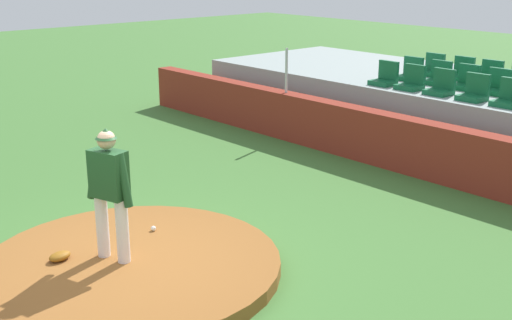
% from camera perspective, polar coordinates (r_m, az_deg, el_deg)
% --- Properties ---
extents(ground_plane, '(60.00, 60.00, 0.00)m').
position_cam_1_polar(ground_plane, '(8.82, -10.66, -9.52)').
color(ground_plane, '#3F7130').
extents(pitchers_mound, '(3.86, 3.86, 0.19)m').
position_cam_1_polar(pitchers_mound, '(8.78, -10.69, -8.98)').
color(pitchers_mound, brown).
rests_on(pitchers_mound, ground_plane).
extents(pitcher, '(0.73, 0.38, 1.73)m').
position_cam_1_polar(pitcher, '(8.43, -12.53, -2.11)').
color(pitcher, white).
rests_on(pitcher, pitchers_mound).
extents(baseball, '(0.07, 0.07, 0.07)m').
position_cam_1_polar(baseball, '(9.54, -8.84, -5.85)').
color(baseball, white).
rests_on(baseball, pitchers_mound).
extents(fielding_glove, '(0.25, 0.33, 0.11)m').
position_cam_1_polar(fielding_glove, '(8.91, -16.56, -7.95)').
color(fielding_glove, '#8F5714').
rests_on(fielding_glove, pitchers_mound).
extents(brick_barrier, '(16.53, 0.40, 1.04)m').
position_cam_1_polar(brick_barrier, '(12.67, 13.64, 1.08)').
color(brick_barrier, maroon).
rests_on(brick_barrier, ground_plane).
extents(fence_post_left, '(0.06, 0.06, 0.98)m').
position_cam_1_polar(fence_post_left, '(14.65, 2.64, 7.71)').
color(fence_post_left, silver).
rests_on(fence_post_left, brick_barrier).
extents(bleacher_platform, '(14.07, 4.22, 1.30)m').
position_cam_1_polar(bleacher_platform, '(14.98, 19.89, 3.50)').
color(bleacher_platform, '#8D9A98').
rests_on(bleacher_platform, ground_plane).
extents(stadium_chair_0, '(0.48, 0.44, 0.50)m').
position_cam_1_polar(stadium_chair_0, '(14.44, 11.08, 6.99)').
color(stadium_chair_0, '#135E35').
rests_on(stadium_chair_0, bleacher_platform).
extents(stadium_chair_1, '(0.48, 0.44, 0.50)m').
position_cam_1_polar(stadium_chair_1, '(14.06, 13.27, 6.59)').
color(stadium_chair_1, '#135E35').
rests_on(stadium_chair_1, bleacher_platform).
extents(stadium_chair_2, '(0.48, 0.44, 0.50)m').
position_cam_1_polar(stadium_chair_2, '(13.66, 15.66, 6.12)').
color(stadium_chair_2, '#135E35').
rests_on(stadium_chair_2, bleacher_platform).
extents(stadium_chair_3, '(0.48, 0.44, 0.50)m').
position_cam_1_polar(stadium_chair_3, '(13.28, 18.31, 5.59)').
color(stadium_chair_3, '#135E35').
rests_on(stadium_chair_3, bleacher_platform).
extents(stadium_chair_4, '(0.48, 0.44, 0.50)m').
position_cam_1_polar(stadium_chair_4, '(12.97, 20.99, 5.06)').
color(stadium_chair_4, '#135E35').
rests_on(stadium_chair_4, bleacher_platform).
extents(stadium_chair_6, '(0.48, 0.44, 0.50)m').
position_cam_1_polar(stadium_chair_6, '(15.17, 13.16, 7.34)').
color(stadium_chair_6, '#135E35').
rests_on(stadium_chair_6, bleacher_platform).
extents(stadium_chair_7, '(0.48, 0.44, 0.50)m').
position_cam_1_polar(stadium_chair_7, '(14.77, 15.44, 6.92)').
color(stadium_chair_7, '#135E35').
rests_on(stadium_chair_7, bleacher_platform).
extents(stadium_chair_8, '(0.48, 0.44, 0.50)m').
position_cam_1_polar(stadium_chair_8, '(14.39, 17.67, 6.48)').
color(stadium_chair_8, '#135E35').
rests_on(stadium_chair_8, bleacher_platform).
extents(stadium_chair_9, '(0.48, 0.44, 0.50)m').
position_cam_1_polar(stadium_chair_9, '(14.05, 20.04, 6.01)').
color(stadium_chair_9, '#135E35').
rests_on(stadium_chair_9, bleacher_platform).
extents(stadium_chair_12, '(0.48, 0.44, 0.50)m').
position_cam_1_polar(stadium_chair_12, '(15.87, 14.95, 7.62)').
color(stadium_chair_12, '#135E35').
rests_on(stadium_chair_12, bleacher_platform).
extents(stadium_chair_13, '(0.48, 0.44, 0.50)m').
position_cam_1_polar(stadium_chair_13, '(15.51, 17.29, 7.23)').
color(stadium_chair_13, '#135E35').
rests_on(stadium_chair_13, bleacher_platform).
extents(stadium_chair_14, '(0.48, 0.44, 0.50)m').
position_cam_1_polar(stadium_chair_14, '(15.16, 19.48, 6.81)').
color(stadium_chair_14, '#135E35').
rests_on(stadium_chair_14, bleacher_platform).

